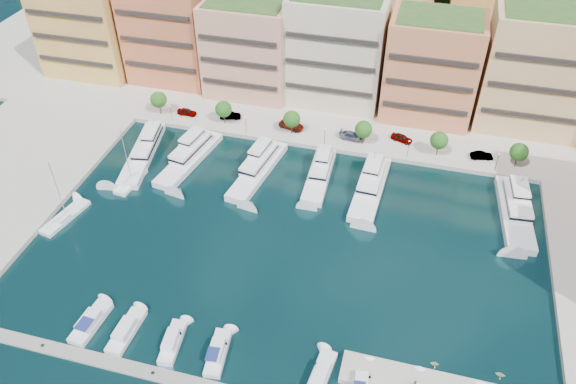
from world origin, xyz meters
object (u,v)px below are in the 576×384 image
Objects in this scene: yacht_3 at (320,172)px; car_0 at (187,112)px; cruiser_1 at (90,323)px; cruiser_4 at (218,353)px; lamppost_2 at (325,133)px; cruiser_6 at (320,377)px; tree_2 at (292,119)px; tree_5 at (519,152)px; sailboat_2 at (131,182)px; yacht_4 at (371,185)px; yacht_0 at (144,150)px; lamppost_0 at (171,111)px; person_0 at (415,384)px; tree_0 at (159,100)px; sailboat_1 at (65,218)px; cruiser_3 at (172,342)px; tender_3 at (500,374)px; yacht_6 at (515,208)px; car_5 at (482,156)px; lamppost_3 at (409,146)px; yacht_1 at (190,156)px; lamppost_1 at (246,122)px; tree_4 at (439,140)px; lamppost_4 at (498,159)px; tree_1 at (223,109)px; yacht_2 at (259,167)px; tender_1 at (435,364)px; car_3 at (352,136)px; car_4 at (402,138)px; car_1 at (230,115)px; cruiser_2 at (126,331)px; tree_3 at (364,129)px.

yacht_3 is 37.67m from car_0.
cruiser_1 is 20.98m from cruiser_4.
cruiser_6 is at bearing -78.49° from lamppost_2.
tree_2 and tree_5 have the same top height.
yacht_4 is at bearing 12.68° from sailboat_2.
lamppost_0 is at bearing 84.80° from yacht_0.
person_0 is (28.52, 1.50, 1.30)m from cruiser_4.
tree_0 is 0.27× the size of yacht_4.
person_0 is (66.83, -19.13, 1.57)m from sailboat_1.
cruiser_6 is 74.47m from car_0.
cruiser_1 is 1.06× the size of cruiser_3.
cruiser_3 is 5.43× the size of tender_3.
yacht_6 is 52.36m from cruiser_6.
car_5 is at bearing 35.28° from yacht_4.
lamppost_3 is 0.20× the size of yacht_4.
sailboat_1 is (-34.39, -37.48, -4.44)m from tree_2.
tree_2 is 0.27× the size of yacht_1.
sailboat_1 is 39.59m from car_0.
lamppost_1 is 0.24× the size of yacht_3.
tree_4 is 64.67m from cruiser_4.
yacht_4 is (-24.00, -11.62, -2.73)m from lamppost_4.
lamppost_2 is 29.24m from yacht_1.
tree_0 is 16.00m from tree_1.
yacht_2 is (25.79, 0.68, 0.00)m from yacht_0.
cruiser_1 is (-49.06, -58.11, -4.17)m from tree_4.
car_3 is at bearing 21.25° from tender_1.
yacht_0 is at bearing -79.00° from tree_0.
tree_0 reaches higher than yacht_2.
lamppost_1 is 0.88× the size of car_4.
cruiser_6 is at bearing -58.67° from tree_1.
tree_0 is 76.04m from lamppost_4.
cruiser_1 is at bearing -179.99° from cruiser_4.
tree_2 is at bearing 101.26° from car_3.
yacht_4 and yacht_6 have the same top height.
lamppost_2 is 0.87× the size of car_1.
tender_1 is (46.02, 6.61, -0.19)m from cruiser_2.
cruiser_1 is 0.64× the size of sailboat_1.
lamppost_4 is 50.11m from tender_1.
tree_5 is 0.66× the size of cruiser_2.
lamppost_3 is 46.23m from yacht_1.
tree_3 is at bearing 175.30° from lamppost_4.
cruiser_1 is at bearing -130.17° from tree_4.
tree_1 is 68.14m from cruiser_6.
lamppost_0 is 1.00× the size of lamppost_4.
tree_1 reaches higher than cruiser_2.
yacht_4 is (23.35, 0.15, -0.12)m from yacht_2.
lamppost_4 is 55.55m from person_0.
tree_4 is at bearing 64.21° from cruiser_4.
lamppost_3 is 31.72m from yacht_2.
lamppost_1 is at bearing 104.01° from cruiser_4.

